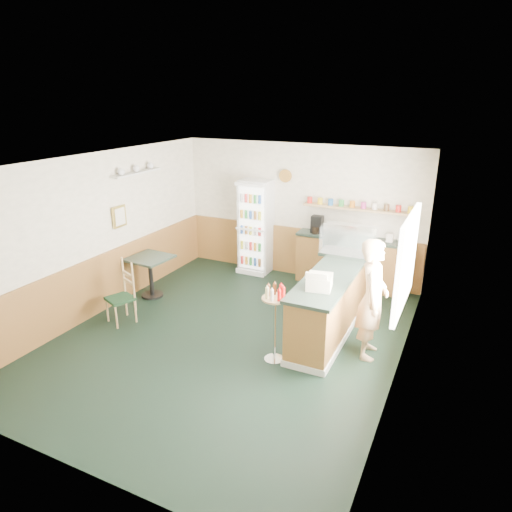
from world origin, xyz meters
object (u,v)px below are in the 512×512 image
Objects in this scene: cafe_table at (150,269)px; cafe_chair at (123,290)px; display_case at (349,241)px; condiment_stand at (275,313)px; shopkeeper at (372,299)px; cash_register at (320,282)px; drinks_fridge at (255,227)px.

cafe_chair is (0.19, -0.96, 0.00)m from cafe_table.
condiment_stand is (-0.47, -2.02, -0.52)m from display_case.
cafe_table is (-2.93, 1.02, -0.20)m from condiment_stand.
condiment_stand is at bearing -19.21° from cafe_table.
cafe_table is (-4.10, 0.29, -0.33)m from shopkeeper.
cafe_chair reaches higher than cafe_table.
shopkeeper reaches higher than cash_register.
drinks_fridge is at bearing 121.09° from cash_register.
drinks_fridge is at bearing 119.97° from condiment_stand.
display_case reaches higher than condiment_stand.
drinks_fridge is 3.51m from condiment_stand.
cash_register is (2.22, -2.55, 0.13)m from drinks_fridge.
condiment_stand is 3.11m from cafe_table.
drinks_fridge is 2.51× the size of cafe_table.
drinks_fridge is 3.72m from shopkeeper.
drinks_fridge is 1.11× the size of shopkeeper.
shopkeeper reaches higher than condiment_stand.
condiment_stand reaches higher than cafe_chair.
shopkeeper is 2.26× the size of cafe_table.
condiment_stand is at bearing 21.69° from cafe_chair.
cash_register is 3.49m from cafe_table.
condiment_stand is at bearing -103.10° from display_case.
cash_register is 0.20× the size of shopkeeper.
shopkeeper is 3.98m from cafe_chair.
cafe_table is (-3.40, 0.54, -0.56)m from cash_register.
drinks_fridge is 1.72× the size of condiment_stand.
shopkeeper is at bearing 32.67° from cafe_chair.
cash_register reaches higher than cafe_table.
display_case reaches higher than cafe_table.
display_case is at bearing 80.09° from cash_register.
display_case is at bearing -24.67° from drinks_fridge.
drinks_fridge is at bearing 43.92° from shopkeeper.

